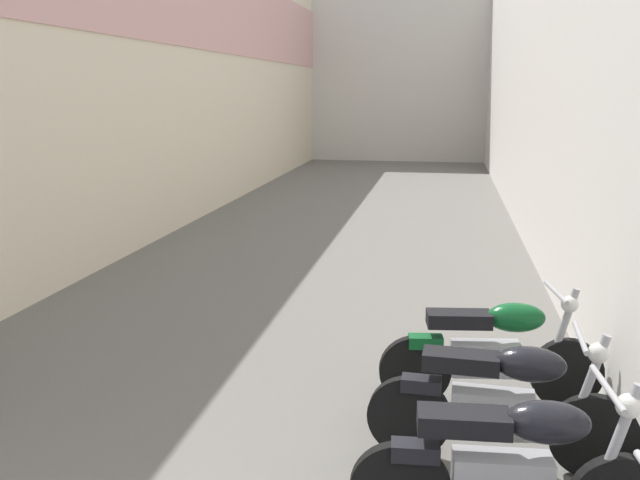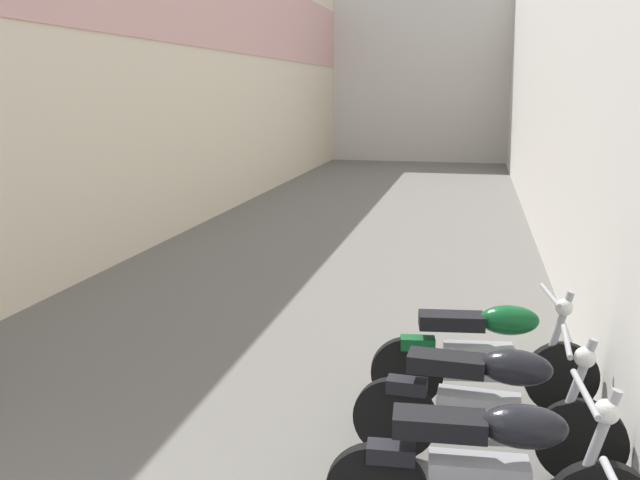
% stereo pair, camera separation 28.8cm
% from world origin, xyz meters
% --- Properties ---
extents(ground_plane, '(39.97, 39.97, 0.00)m').
position_xyz_m(ground_plane, '(0.00, 9.99, 0.00)').
color(ground_plane, '#66635E').
extents(building_left, '(0.45, 23.97, 6.04)m').
position_xyz_m(building_left, '(-3.36, 11.94, 3.05)').
color(building_left, beige).
rests_on(building_left, ground).
extents(building_right, '(0.45, 23.97, 6.14)m').
position_xyz_m(building_right, '(3.37, 11.98, 3.07)').
color(building_right, silver).
rests_on(building_right, ground).
extents(building_far_end, '(9.33, 2.00, 6.18)m').
position_xyz_m(building_far_end, '(0.00, 24.97, 3.09)').
color(building_far_end, beige).
rests_on(building_far_end, ground).
extents(motorcycle_second, '(1.85, 0.58, 1.04)m').
position_xyz_m(motorcycle_second, '(2.23, 2.47, 0.50)').
color(motorcycle_second, black).
rests_on(motorcycle_second, ground).
extents(motorcycle_third, '(1.85, 0.58, 1.04)m').
position_xyz_m(motorcycle_third, '(2.23, 3.32, 0.50)').
color(motorcycle_third, black).
rests_on(motorcycle_third, ground).
extents(motorcycle_fourth, '(1.84, 0.58, 1.04)m').
position_xyz_m(motorcycle_fourth, '(2.22, 4.27, 0.50)').
color(motorcycle_fourth, black).
rests_on(motorcycle_fourth, ground).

